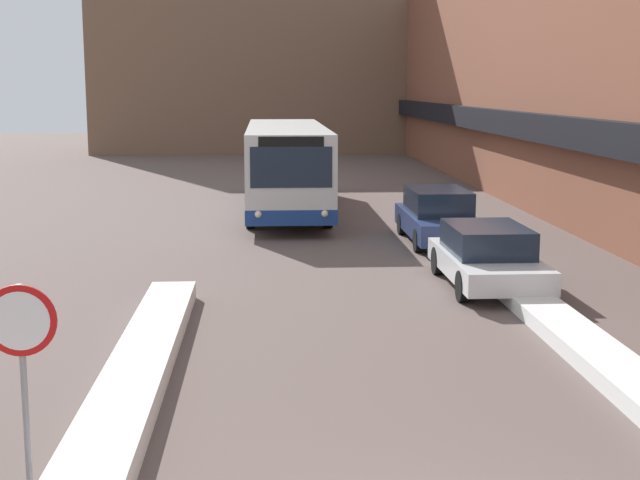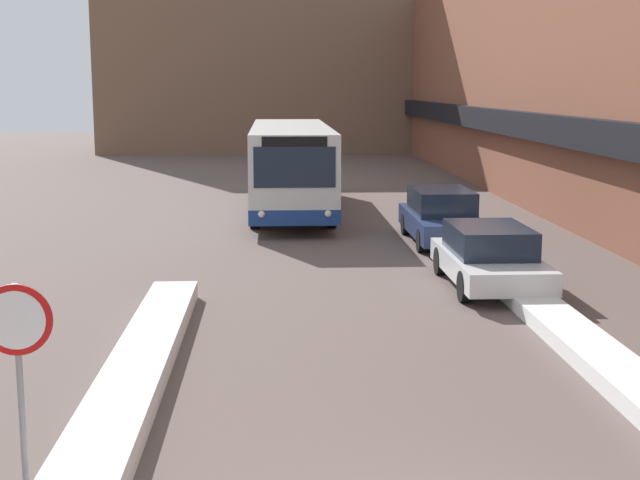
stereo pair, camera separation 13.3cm
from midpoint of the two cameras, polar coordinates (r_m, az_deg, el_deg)
name	(u,v)px [view 1 (the left image)]	position (r m, az deg, el deg)	size (l,w,h in m)	color
building_row_right	(596,70)	(33.31, 17.11, 10.34)	(5.50, 60.00, 9.91)	brown
building_backdrop_far	(289,30)	(62.04, -2.07, 13.28)	(26.00, 8.00, 16.30)	brown
snow_bank_left	(132,384)	(13.17, -12.21, -9.02)	(0.90, 12.00, 0.35)	silver
snow_bank_right	(640,389)	(13.55, 19.50, -8.98)	(0.90, 12.19, 0.29)	silver
city_bus	(286,165)	(31.50, -2.30, 4.83)	(2.69, 12.52, 3.02)	silver
parked_car_front	(487,256)	(19.97, 10.46, -1.00)	(1.89, 4.39, 1.35)	silver
parked_car_middle	(438,216)	(25.43, 7.41, 1.53)	(1.83, 4.70, 1.52)	navy
stop_sign	(22,346)	(9.82, -18.93, -6.42)	(0.76, 0.08, 2.37)	gray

